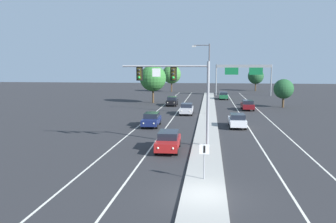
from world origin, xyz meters
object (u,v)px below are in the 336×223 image
Objects in this scene: overhead_signal_mast at (180,85)px; car_oncoming_black at (172,101)px; median_sign_post at (204,156)px; car_oncoming_navy at (151,119)px; tree_far_right_a at (256,76)px; tree_far_left_c at (172,74)px; car_receding_white at (237,120)px; car_oncoming_silver at (187,109)px; car_receding_darkred at (247,105)px; street_lamp_median at (207,75)px; tree_far_right_b at (284,89)px; tree_far_left_a at (153,78)px; highway_sign_gantry at (244,70)px; car_receding_green at (223,95)px; car_oncoming_red at (168,141)px.

overhead_signal_mast is 1.67× the size of car_oncoming_black.
median_sign_post is 19.76m from car_oncoming_navy.
tree_far_left_c is at bearing -164.53° from tree_far_right_a.
car_oncoming_silver is at bearing 122.27° from car_receding_white.
overhead_signal_mast is at bearing -107.87° from car_receding_darkred.
street_lamp_median is 1.53× the size of tree_far_right_a.
car_receding_darkred is (8.59, 26.66, -4.52)m from overhead_signal_mast.
tree_far_right_b is at bearing 33.84° from car_receding_darkred.
car_oncoming_navy is 26.55m from tree_far_left_a.
car_oncoming_silver is (3.36, 10.84, 0.00)m from car_oncoming_navy.
car_oncoming_black is 1.00× the size of car_receding_white.
car_oncoming_silver is at bearing -73.06° from car_oncoming_black.
car_oncoming_navy is 1.01× the size of car_oncoming_black.
tree_far_right_b is at bearing 39.37° from street_lamp_median.
tree_far_left_c is (-16.68, 38.82, 4.06)m from car_receding_darkred.
highway_sign_gantry is at bearing 45.78° from tree_far_left_a.
tree_far_right_b is at bearing -90.85° from tree_far_right_a.
car_receding_green is at bearing -110.42° from tree_far_right_a.
tree_far_right_b is (15.82, 32.55, 2.35)m from car_oncoming_red.
car_oncoming_black is 0.92× the size of tree_far_right_b.
tree_far_right_b is (15.80, 10.47, 2.35)m from car_oncoming_silver.
car_receding_darkred is 28.82m from highway_sign_gantry.
tree_far_left_c is (-3.94, 55.83, 4.06)m from car_oncoming_navy.
median_sign_post is at bearing -89.79° from street_lamp_median.
median_sign_post reaches higher than car_receding_darkred.
car_oncoming_red is 1.00× the size of car_receding_white.
car_oncoming_red is 1.01× the size of car_oncoming_silver.
street_lamp_median is 35.48m from highway_sign_gantry.
tree_far_right_a reaches higher than car_receding_white.
car_oncoming_silver is 0.92× the size of tree_far_right_b.
car_oncoming_navy is 21.89m from car_oncoming_black.
median_sign_post is 82.20m from tree_far_right_a.
highway_sign_gantry is 27.02m from tree_far_left_a.
car_oncoming_black is 45.20m from tree_far_right_a.
median_sign_post is at bearing -100.04° from car_receding_darkred.
street_lamp_median reaches higher than highway_sign_gantry.
car_receding_darkred is 0.60× the size of tree_far_left_c.
car_oncoming_navy is 47.88m from highway_sign_gantry.
car_receding_white is at bearing -96.14° from highway_sign_gantry.
car_receding_green is 0.92× the size of tree_far_right_b.
street_lamp_median is at bearing 83.94° from overhead_signal_mast.
car_oncoming_black is at bearing 159.07° from car_receding_darkred.
tree_far_left_a is at bearing -123.27° from tree_far_right_a.
tree_far_right_b is (23.31, -4.62, -1.59)m from tree_far_left_a.
car_receding_green is at bearing 99.93° from car_receding_darkred.
tree_far_left_c is at bearing 123.79° from tree_far_right_b.
median_sign_post is 0.49× the size of car_receding_green.
car_oncoming_red is (-2.98, -22.01, -4.97)m from street_lamp_median.
street_lamp_median is at bearing -140.63° from tree_far_right_b.
car_receding_green is at bearing 86.63° from median_sign_post.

